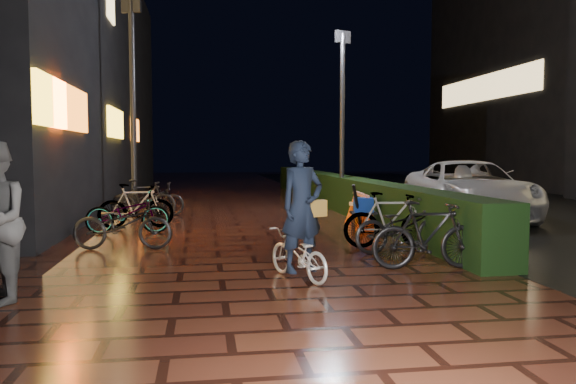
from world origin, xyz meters
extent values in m
plane|color=#381911|center=(0.00, 0.00, 0.00)|extent=(80.00, 80.00, 0.00)
cube|color=black|center=(9.00, 5.00, 0.00)|extent=(11.00, 60.00, 0.01)
cube|color=black|center=(3.30, 8.00, 0.50)|extent=(0.70, 20.00, 1.00)
imported|color=silver|center=(5.94, 4.47, 0.75)|extent=(3.37, 5.69, 1.48)
cube|color=yellow|center=(-3.45, 1.50, 2.60)|extent=(0.08, 2.00, 0.90)
cube|color=orange|center=(-3.45, 3.00, 2.60)|extent=(0.08, 3.00, 0.90)
cube|color=yellow|center=(-3.45, 9.00, 2.60)|extent=(0.08, 2.80, 0.90)
cube|color=orange|center=(-3.45, 14.00, 2.60)|extent=(0.08, 2.20, 0.90)
cube|color=#FFD88C|center=(-3.45, 8.50, 6.20)|extent=(0.06, 1.20, 1.20)
cube|color=black|center=(17.50, 18.00, 7.00)|extent=(8.00, 14.00, 14.00)
cube|color=#FFD88C|center=(13.45, 18.00, 5.00)|extent=(0.06, 10.00, 1.30)
cylinder|color=black|center=(3.06, 6.24, 2.49)|extent=(0.17, 0.17, 4.98)
cube|color=black|center=(3.06, 6.24, 4.88)|extent=(0.47, 0.24, 0.34)
cylinder|color=black|center=(-2.64, 6.65, 2.87)|extent=(0.20, 0.20, 5.73)
cube|color=black|center=(-2.64, 6.65, 5.62)|extent=(0.55, 0.28, 0.39)
imported|color=white|center=(0.45, -1.76, 0.34)|extent=(0.94, 1.36, 0.68)
imported|color=black|center=(0.50, -1.85, 0.99)|extent=(0.75, 0.64, 1.73)
cube|color=olive|center=(0.69, -1.79, 0.95)|extent=(0.33, 0.24, 0.22)
cone|color=#F03E0C|center=(2.72, 2.63, 0.39)|extent=(0.49, 0.49, 0.78)
cone|color=#F9620D|center=(2.85, 4.07, 0.39)|extent=(0.49, 0.49, 0.78)
cube|color=#F7580D|center=(2.72, 2.63, 0.02)|extent=(0.46, 0.46, 0.03)
cube|color=#F5410C|center=(2.85, 4.07, 0.02)|extent=(0.46, 0.46, 0.03)
cube|color=red|center=(2.78, 3.35, 0.73)|extent=(0.24, 1.67, 0.08)
cube|color=black|center=(2.62, 2.55, 0.40)|extent=(0.62, 0.53, 0.04)
cylinder|color=black|center=(2.37, 2.40, 0.19)|extent=(0.03, 0.03, 0.38)
cylinder|color=black|center=(2.81, 2.34, 0.19)|extent=(0.03, 0.03, 0.38)
cylinder|color=black|center=(2.43, 2.76, 0.19)|extent=(0.03, 0.03, 0.38)
cylinder|color=black|center=(2.86, 2.69, 0.19)|extent=(0.03, 0.03, 0.38)
cube|color=#0D34B5|center=(2.62, 2.55, 0.57)|extent=(0.45, 0.40, 0.30)
cylinder|color=black|center=(2.44, 2.42, 0.55)|extent=(0.32, 0.35, 0.97)
imported|color=black|center=(-2.29, 3.83, 0.50)|extent=(1.71, 0.67, 1.00)
imported|color=black|center=(-2.16, 6.32, 0.45)|extent=(1.74, 0.69, 0.90)
imported|color=black|center=(-2.32, 5.75, 0.50)|extent=(1.70, 0.61, 1.00)
imported|color=black|center=(-2.35, 2.95, 0.45)|extent=(1.73, 0.63, 0.90)
imported|color=black|center=(-2.19, 0.98, 0.45)|extent=(1.77, 0.78, 0.90)
imported|color=black|center=(2.43, -1.41, 0.50)|extent=(1.69, 0.58, 1.00)
imported|color=black|center=(2.49, 0.44, 0.50)|extent=(1.71, 0.67, 1.00)
imported|color=black|center=(2.53, -0.07, 0.45)|extent=(1.78, 0.81, 0.90)
camera|label=1|loc=(-0.78, -9.07, 1.69)|focal=35.00mm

